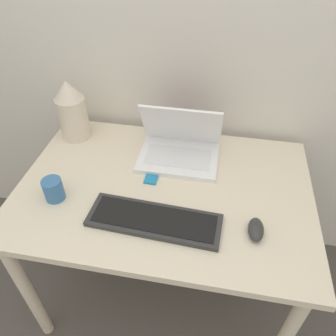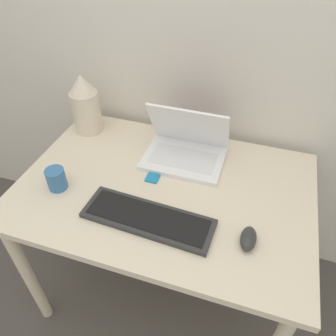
# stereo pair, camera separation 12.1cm
# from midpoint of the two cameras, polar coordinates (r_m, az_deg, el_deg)

# --- Properties ---
(wall_back) EXTENTS (6.00, 0.05, 2.50)m
(wall_back) POSITION_cam_midpoint_polar(r_m,az_deg,el_deg) (1.41, 0.32, 25.26)
(wall_back) COLOR silver
(wall_back) RESTS_ON ground_plane
(desk) EXTENTS (1.14, 0.78, 0.74)m
(desk) POSITION_cam_midpoint_polar(r_m,az_deg,el_deg) (1.35, -3.22, -6.16)
(desk) COLOR beige
(desk) RESTS_ON ground_plane
(laptop) EXTENTS (0.33, 0.25, 0.24)m
(laptop) POSITION_cam_midpoint_polar(r_m,az_deg,el_deg) (1.39, -0.45, 3.73)
(laptop) COLOR white
(laptop) RESTS_ON desk
(keyboard) EXTENTS (0.47, 0.17, 0.02)m
(keyboard) POSITION_cam_midpoint_polar(r_m,az_deg,el_deg) (1.16, -5.31, -9.19)
(keyboard) COLOR #2D2D2D
(keyboard) RESTS_ON desk
(mouse) EXTENTS (0.05, 0.10, 0.04)m
(mouse) POSITION_cam_midpoint_polar(r_m,az_deg,el_deg) (1.14, 12.10, -10.59)
(mouse) COLOR #2D2D2D
(mouse) RESTS_ON desk
(vase) EXTENTS (0.13, 0.13, 0.28)m
(vase) POSITION_cam_midpoint_polar(r_m,az_deg,el_deg) (1.54, -18.63, 9.40)
(vase) COLOR beige
(vase) RESTS_ON desk
(mp3_player) EXTENTS (0.05, 0.05, 0.01)m
(mp3_player) POSITION_cam_midpoint_polar(r_m,az_deg,el_deg) (1.31, -5.65, -2.12)
(mp3_player) COLOR #1E7FB7
(mp3_player) RESTS_ON desk
(mug) EXTENTS (0.07, 0.07, 0.09)m
(mug) POSITION_cam_midpoint_polar(r_m,az_deg,el_deg) (1.30, -21.89, -3.61)
(mug) COLOR teal
(mug) RESTS_ON desk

